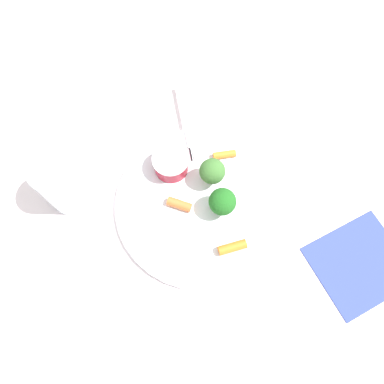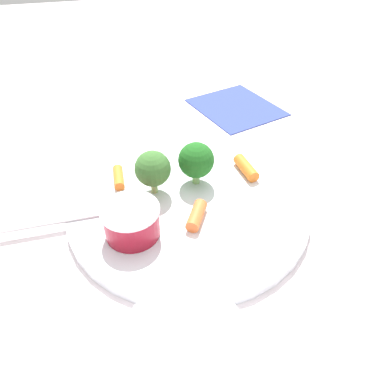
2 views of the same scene
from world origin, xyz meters
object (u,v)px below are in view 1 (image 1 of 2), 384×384
Objects in this scene: plate at (201,203)px; carrot_stick_0 at (224,155)px; broccoli_floret_0 at (222,202)px; drinking_glass at (62,184)px; carrot_stick_1 at (179,205)px; carrot_stick_2 at (232,247)px; broccoli_floret_1 at (212,171)px; napkin at (360,264)px; sauce_cup at (171,163)px; fork at (185,123)px.

plate is 0.10m from carrot_stick_0.
broccoli_floret_0 is 0.53× the size of drinking_glass.
drinking_glass reaches higher than carrot_stick_1.
broccoli_floret_0 is 0.08m from carrot_stick_2.
broccoli_floret_0 is at bearing -105.57° from carrot_stick_0.
broccoli_floret_1 is 0.30m from napkin.
sauce_cup is 1.56× the size of carrot_stick_0.
drinking_glass reaches higher than broccoli_floret_0.
drinking_glass reaches higher than carrot_stick_2.
drinking_glass is 0.74× the size of napkin.
napkin is at bearing -38.90° from sauce_cup.
carrot_stick_2 reaches higher than plate.
broccoli_floret_0 and broccoli_floret_1 have the same top height.
broccoli_floret_1 is at bearing -28.75° from sauce_cup.
carrot_stick_2 is at bearing -87.34° from broccoli_floret_0.
carrot_stick_1 is 0.17m from fork.
broccoli_floret_0 is (0.03, -0.02, 0.04)m from plate.
carrot_stick_2 is (-0.02, -0.17, 0.00)m from carrot_stick_0.
carrot_stick_0 is 0.18m from carrot_stick_2.
sauce_cup is 0.12m from broccoli_floret_0.
napkin is (0.22, -0.19, -0.05)m from broccoli_floret_1.
sauce_cup is 0.08m from carrot_stick_1.
sauce_cup is at bearing -114.11° from fork.
sauce_cup is at bearing 114.48° from carrot_stick_2.
plate is at bearing -14.60° from drinking_glass.
broccoli_floret_0 is 0.39× the size of napkin.
carrot_stick_2 is 0.27× the size of fork.
carrot_stick_0 is 0.37× the size of drinking_glass.
broccoli_floret_0 is 0.27m from drinking_glass.
napkin is (0.25, -0.15, -0.00)m from plate.
carrot_stick_1 is at bearing -88.66° from sauce_cup.
plate is 0.09m from sauce_cup.
carrot_stick_2 is 0.31× the size of napkin.
broccoli_floret_0 is at bearing -84.57° from broccoli_floret_1.
carrot_stick_1 and carrot_stick_2 have the same top height.
fork is (-0.03, 0.19, -0.03)m from broccoli_floret_0.
drinking_glass reaches higher than broccoli_floret_1.
carrot_stick_0 is 0.30m from napkin.
broccoli_floret_0 is 0.19m from fork.
drinking_glass reaches higher than carrot_stick_0.
plate is 0.06m from broccoli_floret_1.
napkin is (0.21, -0.14, -0.05)m from broccoli_floret_0.
drinking_glass is (-0.23, -0.11, 0.04)m from fork.
plate is 5.11× the size of broccoli_floret_0.
napkin is at bearing -28.51° from carrot_stick_1.
broccoli_floret_0 is at bearing -14.39° from carrot_stick_1.
plate is at bearing -62.12° from sauce_cup.
broccoli_floret_1 is 0.06m from carrot_stick_0.
fork is (-0.06, 0.08, -0.01)m from carrot_stick_0.
fork is 0.40m from napkin.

